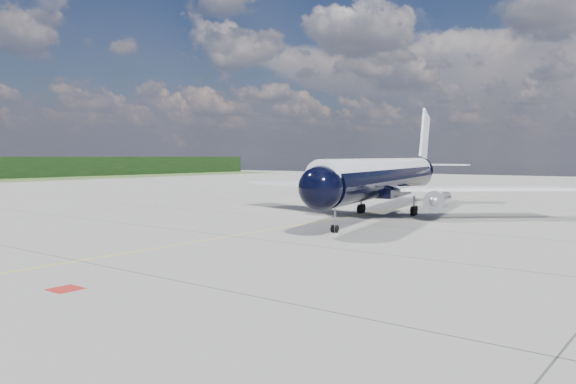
% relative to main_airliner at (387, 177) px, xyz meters
% --- Properties ---
extents(ground, '(320.00, 320.00, 0.00)m').
position_rel_main_airliner_xyz_m(ground, '(-2.08, -5.56, -4.54)').
color(ground, gray).
rests_on(ground, ground).
extents(taxiway_centerline, '(0.16, 160.00, 0.01)m').
position_rel_main_airliner_xyz_m(taxiway_centerline, '(-2.08, -10.56, -4.54)').
color(taxiway_centerline, yellow).
rests_on(taxiway_centerline, ground).
extents(red_marking, '(1.60, 1.60, 0.01)m').
position_rel_main_airliner_xyz_m(red_marking, '(4.72, -45.56, -4.54)').
color(red_marking, maroon).
rests_on(red_marking, ground).
extents(main_airliner, '(40.64, 50.17, 14.64)m').
position_rel_main_airliner_xyz_m(main_airliner, '(0.00, 0.00, 0.00)').
color(main_airliner, black).
rests_on(main_airliner, ground).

